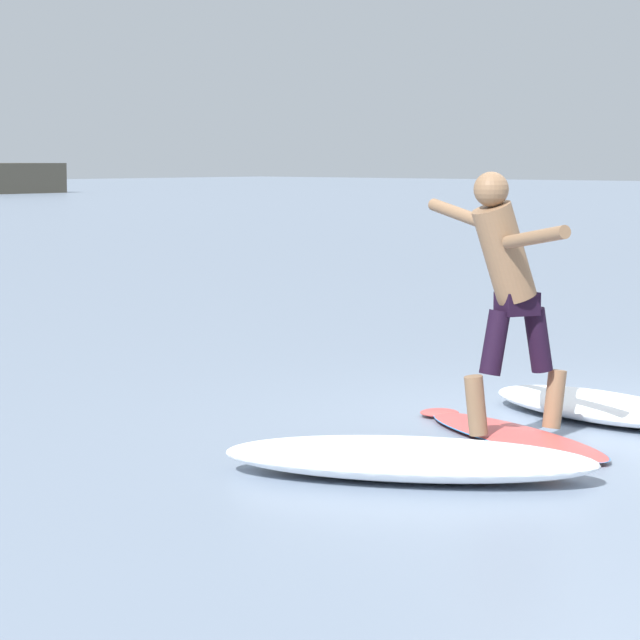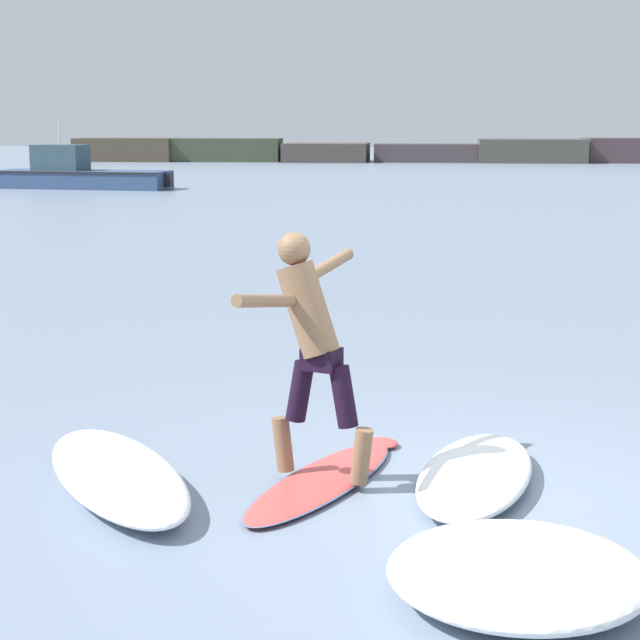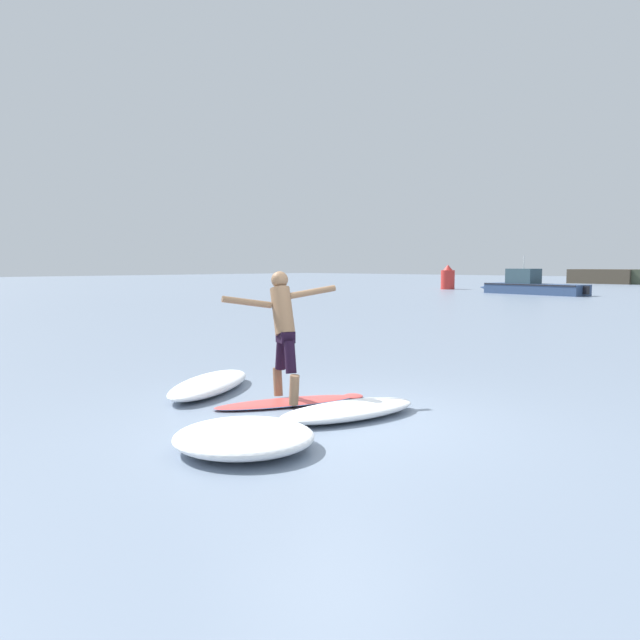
% 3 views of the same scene
% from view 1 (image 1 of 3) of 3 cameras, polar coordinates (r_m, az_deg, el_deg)
% --- Properties ---
extents(ground_plane, '(200.00, 200.00, 0.00)m').
position_cam_1_polar(ground_plane, '(11.48, 11.18, -3.84)').
color(ground_plane, gray).
extents(surfboard, '(1.33, 2.24, 0.20)m').
position_cam_1_polar(surfboard, '(10.71, 7.25, -4.32)').
color(surfboard, '#D64844').
rests_on(surfboard, ground).
extents(surfer, '(0.96, 1.60, 1.81)m').
position_cam_1_polar(surfer, '(10.49, 7.02, 1.56)').
color(surfer, brown).
rests_on(surfer, surfboard).
extents(wave_foam_at_tail, '(1.86, 2.42, 0.24)m').
position_cam_1_polar(wave_foam_at_tail, '(9.36, 3.37, -5.24)').
color(wave_foam_at_tail, white).
rests_on(wave_foam_at_tail, ground).
extents(wave_foam_at_nose, '(1.22, 2.14, 0.20)m').
position_cam_1_polar(wave_foam_at_nose, '(11.63, 10.36, -3.20)').
color(wave_foam_at_nose, white).
rests_on(wave_foam_at_nose, ground).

